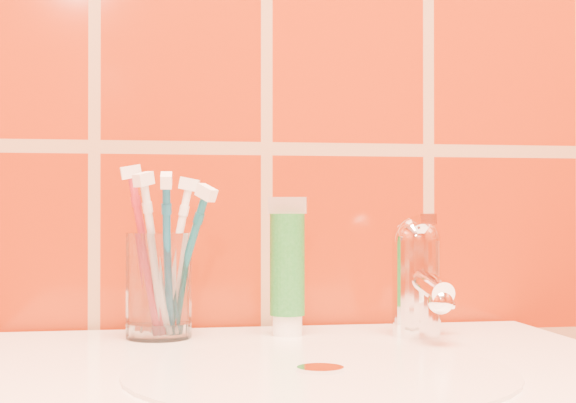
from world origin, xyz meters
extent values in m
cylinder|color=silver|center=(0.00, 0.91, 0.85)|extent=(0.30, 0.30, 0.00)
cylinder|color=white|center=(0.00, 0.91, 0.85)|extent=(0.04, 0.04, 0.00)
cylinder|color=white|center=(-0.12, 1.12, 0.90)|extent=(0.07, 0.07, 0.10)
cylinder|color=white|center=(0.01, 1.12, 0.86)|extent=(0.03, 0.03, 0.02)
cylinder|color=#186822|center=(0.01, 1.12, 0.92)|extent=(0.03, 0.03, 0.10)
cube|color=beige|center=(0.01, 1.12, 0.98)|extent=(0.04, 0.00, 0.02)
cylinder|color=white|center=(0.14, 1.09, 0.90)|extent=(0.05, 0.05, 0.09)
sphere|color=white|center=(0.14, 1.09, 0.94)|extent=(0.05, 0.05, 0.05)
cylinder|color=white|center=(0.14, 1.06, 0.91)|extent=(0.02, 0.09, 0.03)
cube|color=white|center=(0.14, 1.08, 0.96)|extent=(0.02, 0.06, 0.01)
camera|label=1|loc=(-0.13, 0.25, 0.98)|focal=55.00mm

